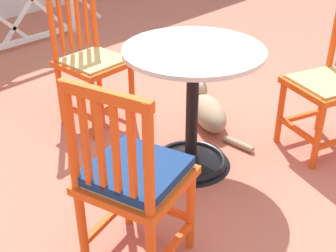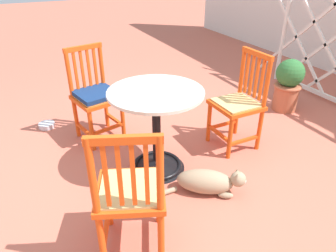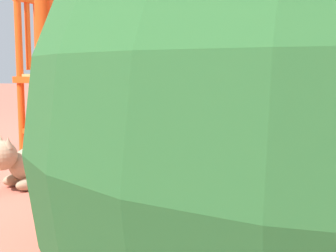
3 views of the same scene
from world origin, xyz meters
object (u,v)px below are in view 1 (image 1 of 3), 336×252
at_px(orange_chair_facing_out, 330,84).
at_px(orange_chair_tucked_in, 133,180).
at_px(cafe_table, 192,123).
at_px(orange_chair_near_fence, 91,62).
at_px(tabby_cat, 208,110).

xyz_separation_m(orange_chair_facing_out, orange_chair_tucked_in, (-1.45, 0.17, 0.01)).
relative_size(cafe_table, orange_chair_tucked_in, 0.83).
height_order(cafe_table, orange_chair_tucked_in, orange_chair_tucked_in).
bearing_deg(orange_chair_facing_out, cafe_table, 145.80).
distance_m(orange_chair_facing_out, orange_chair_near_fence, 1.51).
distance_m(orange_chair_near_fence, tabby_cat, 0.85).
distance_m(orange_chair_facing_out, tabby_cat, 0.83).
xyz_separation_m(orange_chair_near_fence, orange_chair_tucked_in, (-0.72, -1.16, 0.01)).
relative_size(orange_chair_facing_out, orange_chair_near_fence, 1.00).
xyz_separation_m(cafe_table, orange_chair_facing_out, (0.70, -0.48, 0.15)).
height_order(orange_chair_facing_out, tabby_cat, orange_chair_facing_out).
bearing_deg(orange_chair_near_fence, tabby_cat, -50.83).
height_order(orange_chair_facing_out, orange_chair_near_fence, same).
relative_size(cafe_table, orange_chair_near_fence, 0.83).
relative_size(orange_chair_facing_out, orange_chair_tucked_in, 1.00).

